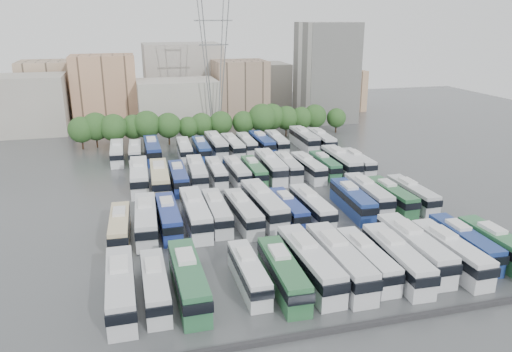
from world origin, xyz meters
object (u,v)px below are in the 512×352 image
object	(u,v)px
bus_r2_s1	(139,176)
bus_r3_s5	(201,149)
bus_r0_s0	(121,288)
bus_r2_s8	(271,166)
bus_r1_s6	(264,204)
bus_r2_s3	(178,177)
bus_r1_s5	(243,212)
bus_r3_s4	(184,149)
apartment_tower	(326,72)
bus_r0_s12	(464,242)
bus_r1_s0	(120,227)
bus_r1_s2	(168,217)
bus_r0_s4	(249,272)
bus_r2_s6	(237,172)
bus_r2_s5	(216,172)
bus_r2_s12	(341,162)
bus_r0_s1	(155,285)
bus_r3_s7	(233,146)
bus_r2_s4	(197,172)
bus_r2_s13	(357,162)
bus_r0_s5	(283,273)
bus_r0_s7	(339,260)
bus_r1_s8	(312,206)
bus_r3_s6	(216,144)
bus_r1_s11	(368,194)
bus_r0_s6	(309,263)
bus_r2_s9	(288,166)
bus_r0_s10	(414,247)
bus_r2_s7	(254,171)
bus_r0_s9	(396,258)
bus_r3_s13	(321,140)
bus_r1_s7	(288,208)
bus_r0_s2	(188,279)
bus_r3_s0	(117,152)
bus_r2_s11	(325,165)
bus_r3_s10	(277,142)
bus_r3_s2	(152,150)
bus_r1_s12	(391,196)
bus_r2_s2	(160,178)
bus_r3_s9	(262,143)
bus_r1_s3	(195,213)
bus_r0_s11	(450,252)
bus_r0_s13	(499,247)
bus_r2_s10	(308,167)

from	to	relation	value
bus_r2_s1	bus_r3_s5	size ratio (longest dim) A/B	1.18
bus_r0_s0	bus_r2_s8	world-z (taller)	bus_r2_s8
bus_r1_s6	bus_r2_s3	bearing A→B (deg)	118.69
bus_r1_s5	bus_r3_s4	world-z (taller)	bus_r1_s5
apartment_tower	bus_r0_s12	size ratio (longest dim) A/B	2.19
bus_r1_s0	bus_r1_s2	world-z (taller)	bus_r1_s2
bus_r0_s4	bus_r2_s6	world-z (taller)	bus_r2_s6
bus_r1_s5	bus_r3_s4	bearing A→B (deg)	92.86
bus_r2_s5	bus_r2_s12	distance (m)	23.08
bus_r0_s1	bus_r3_s7	bearing A→B (deg)	69.47
bus_r2_s4	bus_r2_s13	bearing A→B (deg)	1.59
bus_r0_s5	bus_r0_s7	bearing A→B (deg)	7.52
bus_r1_s8	bus_r3_s6	distance (m)	38.82
bus_r1_s0	bus_r1_s11	xyz separation A→B (m)	(36.42, 2.48, 0.17)
bus_r0_s6	bus_r2_s9	world-z (taller)	bus_r0_s6
bus_r0_s6	bus_r0_s10	world-z (taller)	bus_r0_s6
bus_r2_s8	bus_r3_s4	bearing A→B (deg)	129.94
bus_r2_s7	bus_r3_s4	size ratio (longest dim) A/B	0.98
bus_r2_s9	bus_r3_s6	xyz separation A→B (m)	(-9.74, 18.26, 0.22)
bus_r0_s7	bus_r1_s11	xyz separation A→B (m)	(13.25, 19.01, -0.19)
bus_r0_s6	bus_r0_s9	bearing A→B (deg)	-9.00
bus_r3_s13	bus_r2_s3	bearing A→B (deg)	-149.12
bus_r0_s4	bus_r1_s11	xyz separation A→B (m)	(23.32, 18.31, 0.23)
bus_r0_s5	bus_r1_s7	xyz separation A→B (m)	(6.56, 17.72, -0.18)
bus_r0_s2	bus_r3_s0	world-z (taller)	bus_r0_s2
bus_r1_s8	bus_r1_s11	xyz separation A→B (m)	(10.04, 2.43, 0.08)
bus_r2_s11	bus_r3_s7	distance (m)	21.93
bus_r1_s7	bus_r0_s7	bearing A→B (deg)	-90.96
bus_r0_s9	bus_r2_s13	distance (m)	39.06
bus_r2_s7	bus_r3_s0	bearing A→B (deg)	142.01
bus_r3_s10	bus_r3_s2	bearing A→B (deg)	-177.01
bus_r1_s6	bus_r1_s12	bearing A→B (deg)	-5.25
bus_r0_s6	bus_r2_s3	xyz separation A→B (m)	(-10.13, 34.67, -0.29)
bus_r0_s0	bus_r1_s0	bearing A→B (deg)	89.71
apartment_tower	bus_r3_s5	distance (m)	49.78
bus_r1_s0	bus_r3_s6	distance (m)	43.16
bus_r0_s2	bus_r0_s5	size ratio (longest dim) A/B	1.05
bus_r1_s0	bus_r2_s1	xyz separation A→B (m)	(3.38, 20.24, 0.32)
bus_r0_s1	bus_r2_s12	bearing A→B (deg)	44.21
bus_r0_s0	bus_r3_s13	distance (m)	67.57
bus_r2_s3	bus_r2_s12	bearing A→B (deg)	2.39
bus_r2_s5	bus_r3_s13	world-z (taller)	bus_r3_s13
bus_r2_s2	bus_r2_s8	world-z (taller)	bus_r2_s8
bus_r3_s9	bus_r3_s13	world-z (taller)	bus_r3_s13
bus_r1_s3	bus_r1_s12	size ratio (longest dim) A/B	1.14
bus_r0_s11	bus_r0_s13	size ratio (longest dim) A/B	1.01
bus_r2_s2	bus_r3_s4	xyz separation A→B (m)	(6.48, 18.69, -0.29)
bus_r0_s7	bus_r2_s9	xyz separation A→B (m)	(6.44, 36.59, -0.37)
bus_r0_s6	bus_r2_s10	distance (m)	36.95
bus_r0_s6	bus_r2_s1	world-z (taller)	bus_r0_s6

